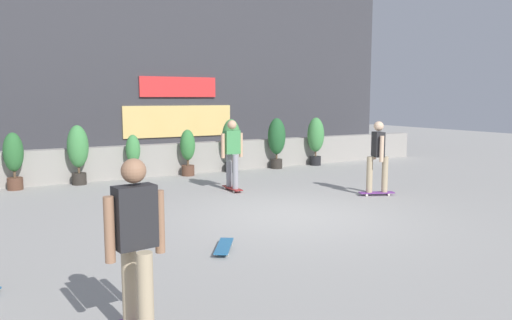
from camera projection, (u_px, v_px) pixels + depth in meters
ground_plane at (295, 216)px, 9.35m from camera, size 48.00×48.00×0.00m
planter_wall at (181, 159)px, 14.48m from camera, size 18.00×0.40×0.90m
building_backdrop at (139, 69)px, 17.59m from camera, size 20.00×2.08×6.50m
potted_plant_0 at (14, 157)px, 11.89m from camera, size 0.46×0.46×1.40m
potted_plant_1 at (78, 150)px, 12.60m from camera, size 0.53×0.53×1.53m
potted_plant_2 at (133, 156)px, 13.32m from camera, size 0.38×0.38×1.24m
potted_plant_3 at (188, 150)px, 14.08m from camera, size 0.43×0.43×1.32m
potted_plant_4 at (231, 141)px, 14.73m from camera, size 0.56×0.56×1.59m
potted_plant_5 at (277, 139)px, 15.51m from camera, size 0.56×0.56×1.59m
potted_plant_6 at (316, 137)px, 16.25m from camera, size 0.55×0.55×1.58m
skater_far_left at (232, 152)px, 11.75m from camera, size 0.56×0.81×1.70m
skater_foreground at (136, 242)px, 4.38m from camera, size 0.56×0.82×1.70m
skater_by_wall_right at (378, 155)px, 11.17m from camera, size 0.81×0.52×1.70m
skateboard_near_camera at (224, 246)px, 7.22m from camera, size 0.60×0.78×0.08m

